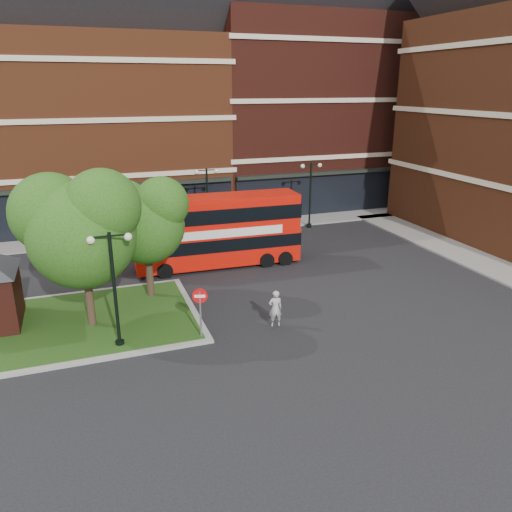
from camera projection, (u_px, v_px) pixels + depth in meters
name	position (u px, v px, depth m)	size (l,w,h in m)	color
ground	(246.00, 329.00, 22.45)	(120.00, 120.00, 0.00)	black
pavement_far	(176.00, 232.00, 37.14)	(44.00, 3.00, 0.12)	slate
pavement_side	(500.00, 270.00, 29.46)	(3.00, 28.00, 0.12)	slate
terrace_far_left	(52.00, 131.00, 39.04)	(26.00, 12.00, 14.00)	brown
terrace_far_right	(307.00, 113.00, 45.71)	(18.00, 12.00, 16.00)	#471911
traffic_island	(58.00, 326.00, 22.56)	(12.60, 7.60, 0.15)	gray
tree_island_west	(79.00, 225.00, 21.10)	(5.40, 4.71, 7.21)	#2D2116
tree_island_east	(144.00, 218.00, 24.46)	(4.46, 3.90, 6.29)	#2D2116
lamp_island	(114.00, 284.00, 19.97)	(1.72, 0.36, 5.00)	black
lamp_far_left	(207.00, 199.00, 35.10)	(1.72, 0.36, 5.00)	black
lamp_far_right	(310.00, 191.00, 37.64)	(1.72, 0.36, 5.00)	black
bus	(217.00, 226.00, 29.58)	(9.93, 2.61, 3.76)	red
woman	(275.00, 308.00, 22.46)	(0.63, 0.41, 1.72)	#9B9B9D
car_silver	(152.00, 228.00, 35.81)	(1.59, 3.95, 1.35)	silver
car_white	(222.00, 228.00, 36.13)	(1.29, 3.70, 1.22)	silver
no_entry_sign	(200.00, 304.00, 20.99)	(0.63, 0.25, 2.35)	slate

